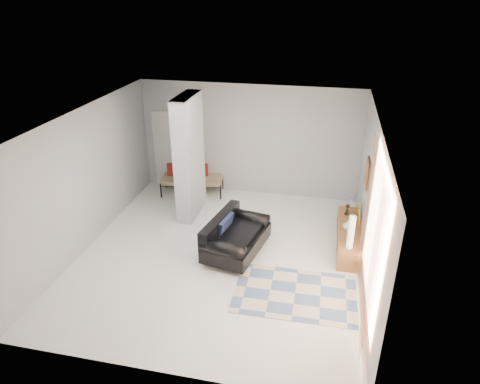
# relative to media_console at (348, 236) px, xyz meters

# --- Properties ---
(floor) EXTENTS (6.00, 6.00, 0.00)m
(floor) POSITION_rel_media_console_xyz_m (-2.52, -0.90, -0.20)
(floor) COLOR white
(floor) RESTS_ON ground
(ceiling) EXTENTS (6.00, 6.00, 0.00)m
(ceiling) POSITION_rel_media_console_xyz_m (-2.52, -0.90, 2.60)
(ceiling) COLOR white
(ceiling) RESTS_ON wall_back
(wall_back) EXTENTS (6.00, 0.00, 6.00)m
(wall_back) POSITION_rel_media_console_xyz_m (-2.52, 2.10, 1.20)
(wall_back) COLOR #ACAEB0
(wall_back) RESTS_ON ground
(wall_front) EXTENTS (6.00, 0.00, 6.00)m
(wall_front) POSITION_rel_media_console_xyz_m (-2.52, -3.90, 1.20)
(wall_front) COLOR #ACAEB0
(wall_front) RESTS_ON ground
(wall_left) EXTENTS (0.00, 6.00, 6.00)m
(wall_left) POSITION_rel_media_console_xyz_m (-5.27, -0.90, 1.20)
(wall_left) COLOR #ACAEB0
(wall_left) RESTS_ON ground
(wall_right) EXTENTS (0.00, 6.00, 6.00)m
(wall_right) POSITION_rel_media_console_xyz_m (0.23, -0.90, 1.20)
(wall_right) COLOR #ACAEB0
(wall_right) RESTS_ON ground
(partition_column) EXTENTS (0.35, 1.20, 2.80)m
(partition_column) POSITION_rel_media_console_xyz_m (-3.62, 0.70, 1.20)
(partition_column) COLOR #B5BABD
(partition_column) RESTS_ON floor
(hallway_door) EXTENTS (0.85, 0.06, 2.04)m
(hallway_door) POSITION_rel_media_console_xyz_m (-4.62, 2.06, 0.82)
(hallway_door) COLOR silver
(hallway_door) RESTS_ON floor
(curtain) EXTENTS (0.00, 2.55, 2.55)m
(curtain) POSITION_rel_media_console_xyz_m (0.15, -2.05, 1.25)
(curtain) COLOR orange
(curtain) RESTS_ON wall_right
(wall_art) EXTENTS (0.04, 0.45, 0.55)m
(wall_art) POSITION_rel_media_console_xyz_m (0.20, -0.00, 1.45)
(wall_art) COLOR #3D2110
(wall_art) RESTS_ON wall_right
(media_console) EXTENTS (0.45, 1.96, 0.80)m
(media_console) POSITION_rel_media_console_xyz_m (0.00, 0.00, 0.00)
(media_console) COLOR brown
(media_console) RESTS_ON floor
(loveseat) EXTENTS (1.20, 1.72, 0.76)m
(loveseat) POSITION_rel_media_console_xyz_m (-2.27, -0.75, 0.15)
(loveseat) COLOR silver
(loveseat) RESTS_ON floor
(daybed) EXTENTS (1.63, 0.88, 0.77)m
(daybed) POSITION_rel_media_console_xyz_m (-3.95, 1.71, 0.22)
(daybed) COLOR black
(daybed) RESTS_ON floor
(area_rug) EXTENTS (2.14, 1.45, 0.01)m
(area_rug) POSITION_rel_media_console_xyz_m (-0.92, -1.80, -0.20)
(area_rug) COLOR beige
(area_rug) RESTS_ON floor
(cylinder_lamp) EXTENTS (0.12, 0.12, 0.67)m
(cylinder_lamp) POSITION_rel_media_console_xyz_m (-0.02, -0.73, 0.53)
(cylinder_lamp) COLOR white
(cylinder_lamp) RESTS_ON media_console
(bronze_figurine) EXTENTS (0.13, 0.13, 0.23)m
(bronze_figurine) POSITION_rel_media_console_xyz_m (-0.05, 0.60, 0.31)
(bronze_figurine) COLOR #2F2115
(bronze_figurine) RESTS_ON media_console
(vase) EXTENTS (0.20, 0.20, 0.20)m
(vase) POSITION_rel_media_console_xyz_m (-0.05, -0.04, 0.30)
(vase) COLOR white
(vase) RESTS_ON media_console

